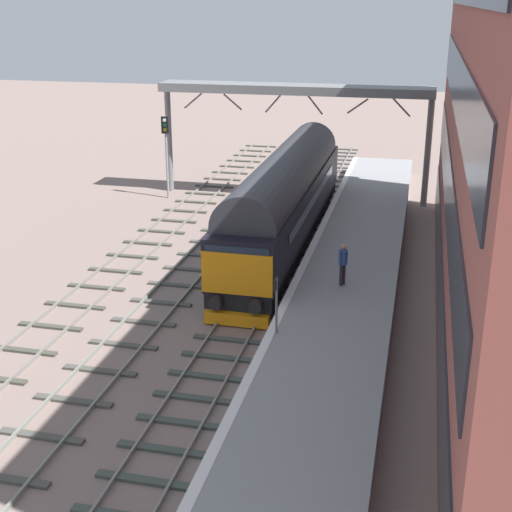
# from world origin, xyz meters

# --- Properties ---
(ground_plane) EXTENTS (140.00, 140.00, 0.00)m
(ground_plane) POSITION_xyz_m (0.00, 0.00, 0.00)
(ground_plane) COLOR #7D6861
(ground_plane) RESTS_ON ground
(track_main) EXTENTS (2.50, 60.00, 0.15)m
(track_main) POSITION_xyz_m (0.00, 0.00, 0.05)
(track_main) COLOR slate
(track_main) RESTS_ON ground
(track_adjacent_west) EXTENTS (2.50, 60.00, 0.15)m
(track_adjacent_west) POSITION_xyz_m (-3.43, -0.00, 0.06)
(track_adjacent_west) COLOR gray
(track_adjacent_west) RESTS_ON ground
(track_adjacent_far_west) EXTENTS (2.50, 60.00, 0.15)m
(track_adjacent_far_west) POSITION_xyz_m (-6.62, 0.00, 0.06)
(track_adjacent_far_west) COLOR slate
(track_adjacent_far_west) RESTS_ON ground
(station_platform) EXTENTS (4.00, 44.00, 1.01)m
(station_platform) POSITION_xyz_m (3.60, 0.00, 0.50)
(station_platform) COLOR gray
(station_platform) RESTS_ON ground
(diesel_locomotive) EXTENTS (2.74, 18.84, 4.68)m
(diesel_locomotive) POSITION_xyz_m (0.00, 5.18, 2.48)
(diesel_locomotive) COLOR black
(diesel_locomotive) RESTS_ON ground
(signal_post_mid) EXTENTS (0.44, 0.22, 4.91)m
(signal_post_mid) POSITION_xyz_m (-8.58, 12.31, 3.13)
(signal_post_mid) COLOR gray
(signal_post_mid) RESTS_ON ground
(platform_number_sign) EXTENTS (0.10, 0.44, 1.91)m
(platform_number_sign) POSITION_xyz_m (1.92, -6.35, 2.28)
(platform_number_sign) COLOR slate
(platform_number_sign) RESTS_ON station_platform
(waiting_passenger) EXTENTS (0.45, 0.47, 1.64)m
(waiting_passenger) POSITION_xyz_m (3.55, -1.64, 1.99)
(waiting_passenger) COLOR #2E2830
(waiting_passenger) RESTS_ON station_platform
(overhead_footbridge) EXTENTS (15.92, 2.00, 6.72)m
(overhead_footbridge) POSITION_xyz_m (-1.26, 14.04, 6.16)
(overhead_footbridge) COLOR slate
(overhead_footbridge) RESTS_ON ground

